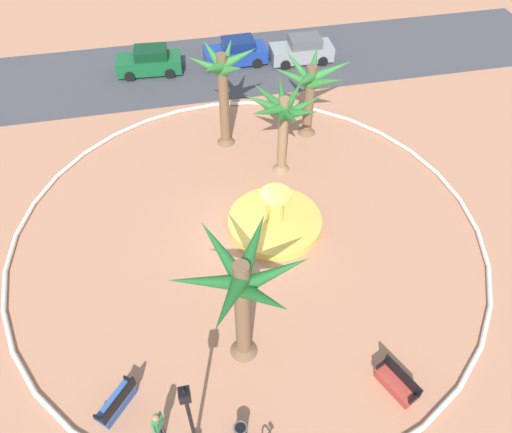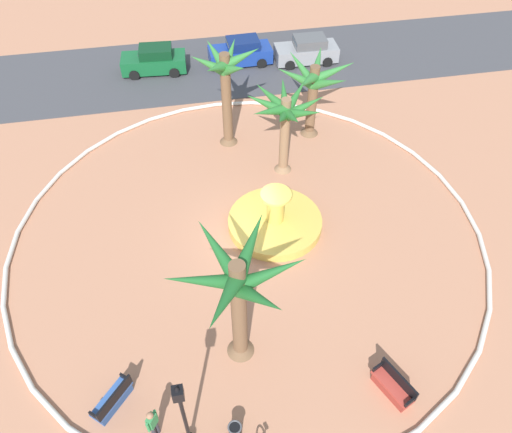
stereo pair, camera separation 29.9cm
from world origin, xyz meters
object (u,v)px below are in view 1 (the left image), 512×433
object	(u,v)px
bench_west	(117,403)
parked_car_leftmost	(150,62)
palm_tree_by_curb	(310,84)
bench_east	(397,384)
person_cyclist_helmet	(158,425)
palm_tree_far_side	(242,290)
parked_car_second	(236,53)
fountain	(275,221)
palm_tree_near_fountain	(223,80)
palm_tree_mid_plaza	(283,114)
parked_car_third	(302,50)
trash_bin	(241,431)
lamppost	(189,413)

from	to	relation	value
bench_west	parked_car_leftmost	size ratio (longest dim) A/B	0.37
palm_tree_by_curb	parked_car_leftmost	xyz separation A→B (m)	(-7.95, 8.09, -2.24)
bench_east	person_cyclist_helmet	world-z (taller)	person_cyclist_helmet
palm_tree_far_side	parked_car_second	xyz separation A→B (m)	(3.45, 20.37, -3.02)
fountain	palm_tree_near_fountain	xyz separation A→B (m)	(-1.13, 6.53, 3.47)
palm_tree_near_fountain	palm_tree_by_curb	xyz separation A→B (m)	(4.47, -0.06, -0.75)
fountain	parked_car_leftmost	xyz separation A→B (m)	(-4.62, 14.56, 0.48)
person_cyclist_helmet	fountain	bearing A→B (deg)	55.32
bench_west	palm_tree_far_side	bearing A→B (deg)	14.90
palm_tree_by_curb	bench_west	distance (m)	17.24
palm_tree_mid_plaza	palm_tree_far_side	distance (m)	10.27
palm_tree_near_fountain	palm_tree_far_side	distance (m)	12.42
palm_tree_by_curb	parked_car_third	xyz separation A→B (m)	(1.82, 7.51, -2.24)
palm_tree_far_side	person_cyclist_helmet	size ratio (longest dim) A/B	3.25
parked_car_leftmost	parked_car_second	size ratio (longest dim) A/B	1.02
fountain	palm_tree_mid_plaza	bearing A→B (deg)	72.12
palm_tree_near_fountain	bench_west	bearing A→B (deg)	-113.66
person_cyclist_helmet	palm_tree_far_side	bearing A→B (deg)	37.72
bench_east	trash_bin	distance (m)	5.52
palm_tree_far_side	lamppost	world-z (taller)	palm_tree_far_side
palm_tree_by_curb	parked_car_third	distance (m)	8.05
fountain	bench_east	distance (m)	8.63
fountain	parked_car_leftmost	world-z (taller)	fountain
palm_tree_by_curb	trash_bin	distance (m)	16.81
parked_car_leftmost	parked_car_third	xyz separation A→B (m)	(9.77, -0.58, 0.00)
palm_tree_near_fountain	parked_car_leftmost	size ratio (longest dim) A/B	1.30
palm_tree_by_curb	bench_east	bearing A→B (deg)	-94.08
fountain	palm_tree_by_curb	bearing A→B (deg)	62.75
bench_east	lamppost	bearing A→B (deg)	-177.38
palm_tree_by_curb	bench_east	size ratio (longest dim) A/B	2.58
lamppost	person_cyclist_helmet	world-z (taller)	lamppost
parked_car_leftmost	person_cyclist_helmet	bearing A→B (deg)	-92.75
parked_car_second	palm_tree_by_curb	bearing A→B (deg)	-73.29
palm_tree_near_fountain	bench_east	distance (m)	15.62
palm_tree_near_fountain	bench_east	size ratio (longest dim) A/B	3.22
palm_tree_near_fountain	parked_car_second	world-z (taller)	palm_tree_near_fountain
palm_tree_by_curb	palm_tree_far_side	bearing A→B (deg)	-115.58
palm_tree_by_curb	parked_car_third	bearing A→B (deg)	76.40
palm_tree_near_fountain	palm_tree_far_side	world-z (taller)	palm_tree_near_fountain
person_cyclist_helmet	palm_tree_by_curb	bearing A→B (deg)	58.44
lamppost	palm_tree_mid_plaza	bearing A→B (deg)	64.59
parked_car_leftmost	palm_tree_near_fountain	bearing A→B (deg)	-66.54
palm_tree_near_fountain	parked_car_leftmost	distance (m)	9.25
bench_west	person_cyclist_helmet	size ratio (longest dim) A/B	0.94
fountain	palm_tree_far_side	world-z (taller)	palm_tree_far_side
fountain	bench_east	bearing A→B (deg)	-74.71
palm_tree_near_fountain	bench_east	bearing A→B (deg)	-77.07
palm_tree_near_fountain	palm_tree_far_side	size ratio (longest dim) A/B	1.01
trash_bin	person_cyclist_helmet	xyz separation A→B (m)	(-2.49, 0.51, 0.53)
palm_tree_far_side	bench_east	bearing A→B (deg)	-27.54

